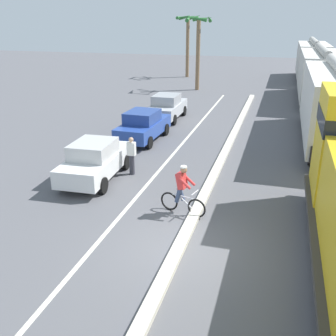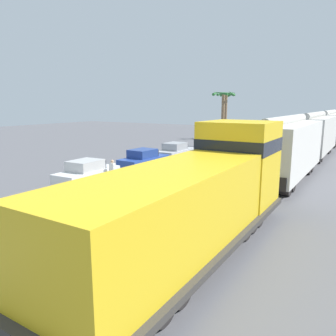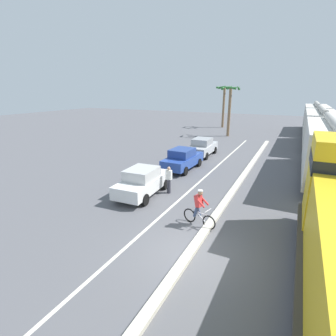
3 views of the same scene
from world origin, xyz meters
The scene contains 13 objects.
ground_plane centered at (0.00, 0.00, 0.00)m, with size 120.00×120.00×0.00m, color #56565B.
median_curb centered at (0.00, 6.00, 0.08)m, with size 0.36×36.00×0.16m, color beige.
lane_stripe centered at (-2.40, 6.00, 0.00)m, with size 0.14×36.00×0.01m, color silver.
hopper_car_lead centered at (5.03, 11.98, 2.08)m, with size 2.90×10.60×4.18m.
hopper_car_middle centered at (5.03, 23.58, 2.08)m, with size 2.90×10.60×4.18m.
hopper_car_trailing centered at (5.03, 35.18, 2.08)m, with size 2.90×10.60×4.18m.
parked_car_white centered at (-4.61, 3.99, 0.82)m, with size 1.99×4.28×1.62m.
parked_car_blue centered at (-4.56, 9.68, 0.82)m, with size 1.96×4.26×1.62m.
parked_car_silver centered at (-4.66, 14.50, 0.82)m, with size 1.85×4.21×1.62m.
cyclist centered at (-0.47, 2.02, 0.82)m, with size 1.67×0.59×1.71m.
palm_tree_near centered at (-7.98, 33.86, 4.90)m, with size 2.62×2.74×6.57m.
palm_tree_far centered at (-5.14, 25.99, 4.52)m, with size 2.26×2.27×6.44m.
pedestrian_by_cars centered at (-3.38, 4.89, 0.85)m, with size 0.34×0.22×1.62m.
Camera 1 is at (2.39, -9.52, 6.21)m, focal length 42.00 mm.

